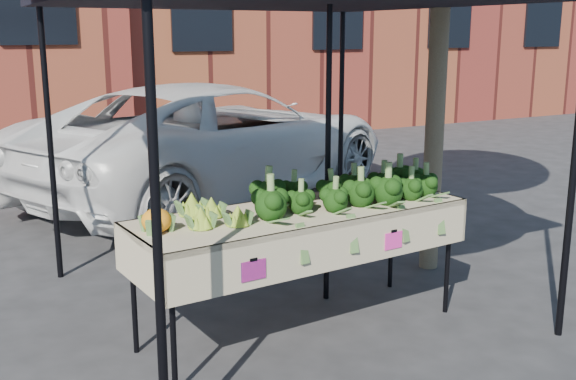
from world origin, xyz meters
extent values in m
plane|color=#28282A|center=(0.00, 0.00, 0.00)|extent=(90.00, 90.00, 0.00)
cube|color=#C6B394|center=(-0.06, 0.13, 0.45)|extent=(2.46, 0.99, 0.90)
cube|color=#F22D8C|center=(-0.68, -0.27, 0.70)|extent=(0.17, 0.01, 0.12)
cube|color=#F52EA4|center=(0.43, -0.27, 0.70)|extent=(0.17, 0.01, 0.12)
ellipsoid|color=black|center=(0.33, 0.16, 1.03)|extent=(1.60, 0.57, 0.26)
ellipsoid|color=#AABB34|center=(-0.73, 0.17, 1.00)|extent=(0.43, 0.57, 0.20)
ellipsoid|color=orange|center=(-1.11, 0.08, 0.99)|extent=(0.20, 0.20, 0.18)
camera|label=1|loc=(-2.31, -3.86, 2.10)|focal=42.69mm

